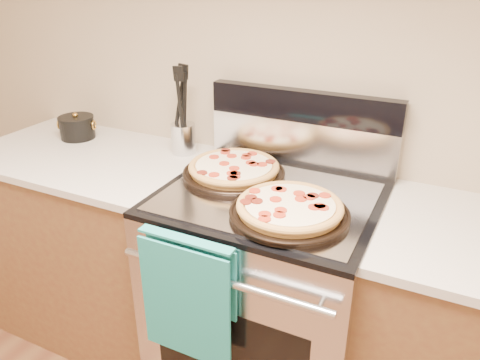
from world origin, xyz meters
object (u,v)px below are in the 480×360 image
at_px(saucepan, 77,128).
at_px(pepperoni_pizza_back, 234,169).
at_px(utensil_crock, 183,138).
at_px(range_body, 267,300).
at_px(pepperoni_pizza_front, 290,209).

bearing_deg(saucepan, pepperoni_pizza_back, -6.22).
bearing_deg(pepperoni_pizza_back, saucepan, 173.78).
relative_size(utensil_crock, saucepan, 0.83).
height_order(range_body, saucepan, saucepan).
height_order(utensil_crock, saucepan, utensil_crock).
bearing_deg(range_body, utensil_crock, 155.87).
distance_m(range_body, utensil_crock, 0.76).
distance_m(pepperoni_pizza_back, pepperoni_pizza_front, 0.36).
distance_m(utensil_crock, saucepan, 0.55).
relative_size(range_body, pepperoni_pizza_back, 2.36).
relative_size(pepperoni_pizza_back, saucepan, 2.44).
bearing_deg(utensil_crock, pepperoni_pizza_front, -29.92).
xyz_separation_m(pepperoni_pizza_back, saucepan, (-0.87, 0.09, 0.01)).
relative_size(range_body, saucepan, 5.74).
relative_size(pepperoni_pizza_back, utensil_crock, 2.93).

